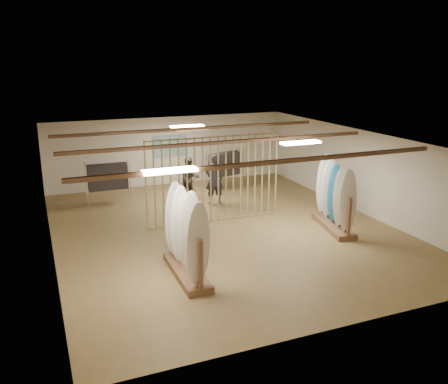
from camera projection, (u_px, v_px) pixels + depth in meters
name	position (u px, v px, depth m)	size (l,w,h in m)	color
floor	(224.00, 229.00, 14.66)	(12.00, 12.00, 0.00)	olive
ceiling	(224.00, 140.00, 13.89)	(12.00, 12.00, 0.00)	gray
wall_back	(169.00, 151.00, 19.62)	(12.00, 12.00, 0.00)	white
wall_front	(344.00, 262.00, 8.93)	(12.00, 12.00, 0.00)	white
wall_left	(48.00, 204.00, 12.46)	(12.00, 12.00, 0.00)	white
wall_right	(360.00, 171.00, 16.09)	(12.00, 12.00, 0.00)	white
ceiling_slats	(224.00, 142.00, 13.91)	(9.50, 6.12, 0.10)	brown
light_panels	(224.00, 142.00, 13.91)	(1.20, 0.35, 0.06)	white
bamboo_partition	(214.00, 180.00, 14.99)	(4.45, 0.05, 2.78)	tan
poster	(169.00, 146.00, 19.55)	(1.40, 0.03, 0.90)	teal
rack_left	(186.00, 246.00, 11.37)	(0.65, 2.33, 2.21)	brown
rack_right	(334.00, 206.00, 14.55)	(1.05, 2.32, 2.14)	brown
clothing_rack_a	(108.00, 177.00, 16.81)	(1.49, 0.38, 1.60)	silver
clothing_rack_b	(225.00, 164.00, 18.82)	(1.45, 0.70, 1.60)	silver
shopper_a	(214.00, 176.00, 16.95)	(0.76, 0.51, 2.08)	#282830
shopper_b	(190.00, 176.00, 17.48)	(0.88, 0.68, 1.82)	#333028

